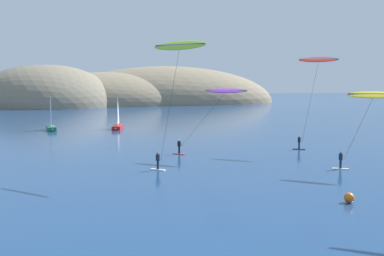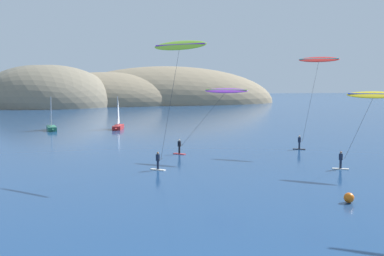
{
  "view_description": "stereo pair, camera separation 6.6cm",
  "coord_description": "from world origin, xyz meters",
  "px_view_note": "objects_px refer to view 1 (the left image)",
  "views": [
    {
      "loc": [
        -3.91,
        -17.12,
        8.24
      ],
      "look_at": [
        4.76,
        25.57,
        4.01
      ],
      "focal_mm": 45.0,
      "sensor_mm": 36.0,
      "label": 1
    },
    {
      "loc": [
        -3.85,
        -17.13,
        8.24
      ],
      "look_at": [
        4.76,
        25.57,
        4.01
      ],
      "focal_mm": 45.0,
      "sensor_mm": 36.0,
      "label": 2
    }
  ],
  "objects_px": {
    "kitesurfer_purple": "(222,96)",
    "kitesurfer_lime": "(178,55)",
    "sailboat_near": "(118,126)",
    "kitesurfer_yellow": "(371,101)",
    "marker_buoy": "(349,198)",
    "kitesurfer_red": "(317,67)",
    "sailboat_far": "(51,127)"
  },
  "relations": [
    {
      "from": "kitesurfer_purple",
      "to": "kitesurfer_lime",
      "type": "relative_size",
      "value": 0.64
    },
    {
      "from": "sailboat_near",
      "to": "kitesurfer_yellow",
      "type": "bearing_deg",
      "value": -64.64
    },
    {
      "from": "kitesurfer_purple",
      "to": "sailboat_near",
      "type": "bearing_deg",
      "value": 106.3
    },
    {
      "from": "kitesurfer_purple",
      "to": "marker_buoy",
      "type": "distance_m",
      "value": 22.16
    },
    {
      "from": "sailboat_near",
      "to": "kitesurfer_red",
      "type": "xyz_separation_m",
      "value": [
        22.08,
        -30.24,
        9.34
      ]
    },
    {
      "from": "kitesurfer_lime",
      "to": "kitesurfer_purple",
      "type": "bearing_deg",
      "value": 52.19
    },
    {
      "from": "marker_buoy",
      "to": "kitesurfer_yellow",
      "type": "bearing_deg",
      "value": 52.8
    },
    {
      "from": "kitesurfer_purple",
      "to": "kitesurfer_lime",
      "type": "height_order",
      "value": "kitesurfer_lime"
    },
    {
      "from": "sailboat_near",
      "to": "marker_buoy",
      "type": "height_order",
      "value": "sailboat_near"
    },
    {
      "from": "sailboat_near",
      "to": "kitesurfer_lime",
      "type": "xyz_separation_m",
      "value": [
        3.52,
        -41.0,
        9.94
      ]
    },
    {
      "from": "kitesurfer_yellow",
      "to": "sailboat_far",
      "type": "bearing_deg",
      "value": 125.8
    },
    {
      "from": "marker_buoy",
      "to": "kitesurfer_lime",
      "type": "bearing_deg",
      "value": 126.2
    },
    {
      "from": "kitesurfer_lime",
      "to": "sailboat_far",
      "type": "bearing_deg",
      "value": 109.44
    },
    {
      "from": "sailboat_near",
      "to": "kitesurfer_yellow",
      "type": "xyz_separation_m",
      "value": [
        20.79,
        -43.87,
        5.85
      ]
    },
    {
      "from": "sailboat_far",
      "to": "kitesurfer_yellow",
      "type": "distance_m",
      "value": 54.77
    },
    {
      "from": "sailboat_far",
      "to": "kitesurfer_purple",
      "type": "height_order",
      "value": "kitesurfer_purple"
    },
    {
      "from": "sailboat_near",
      "to": "kitesurfer_red",
      "type": "bearing_deg",
      "value": -53.87
    },
    {
      "from": "kitesurfer_purple",
      "to": "kitesurfer_red",
      "type": "bearing_deg",
      "value": 12.87
    },
    {
      "from": "sailboat_near",
      "to": "kitesurfer_yellow",
      "type": "height_order",
      "value": "kitesurfer_yellow"
    },
    {
      "from": "sailboat_far",
      "to": "kitesurfer_lime",
      "type": "relative_size",
      "value": 0.5
    },
    {
      "from": "sailboat_far",
      "to": "kitesurfer_red",
      "type": "distance_m",
      "value": 46.02
    },
    {
      "from": "kitesurfer_red",
      "to": "kitesurfer_yellow",
      "type": "height_order",
      "value": "kitesurfer_red"
    },
    {
      "from": "kitesurfer_purple",
      "to": "kitesurfer_red",
      "type": "xyz_separation_m",
      "value": [
        12.41,
        2.83,
        3.32
      ]
    },
    {
      "from": "sailboat_near",
      "to": "sailboat_far",
      "type": "xyz_separation_m",
      "value": [
        -11.06,
        0.3,
        0.0
      ]
    },
    {
      "from": "sailboat_near",
      "to": "sailboat_far",
      "type": "relative_size",
      "value": 1.0
    },
    {
      "from": "sailboat_far",
      "to": "marker_buoy",
      "type": "xyz_separation_m",
      "value": [
        24.12,
        -54.34,
        -0.29
      ]
    },
    {
      "from": "sailboat_near",
      "to": "sailboat_far",
      "type": "bearing_deg",
      "value": 178.46
    },
    {
      "from": "kitesurfer_purple",
      "to": "sailboat_far",
      "type": "bearing_deg",
      "value": 121.85
    },
    {
      "from": "kitesurfer_yellow",
      "to": "marker_buoy",
      "type": "xyz_separation_m",
      "value": [
        -7.73,
        -10.18,
        -6.14
      ]
    },
    {
      "from": "kitesurfer_purple",
      "to": "kitesurfer_red",
      "type": "height_order",
      "value": "kitesurfer_red"
    },
    {
      "from": "kitesurfer_red",
      "to": "sailboat_near",
      "type": "bearing_deg",
      "value": 126.13
    },
    {
      "from": "sailboat_near",
      "to": "kitesurfer_lime",
      "type": "distance_m",
      "value": 42.34
    }
  ]
}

